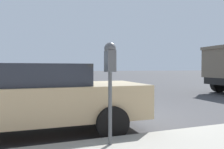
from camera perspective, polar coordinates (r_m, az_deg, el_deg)
The scene contains 3 objects.
ground_plane at distance 6.30m, azimuth -1.78°, elevation -10.83°, with size 220.00×220.00×0.00m, color #424244.
parking_meter at distance 3.47m, azimuth -0.51°, elevation 2.09°, with size 0.21×0.19×1.64m.
car_tan at distance 4.81m, azimuth -21.11°, elevation -5.40°, with size 2.07×4.82×1.45m.
Camera 1 is at (-5.83, 1.95, 1.36)m, focal length 35.00 mm.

